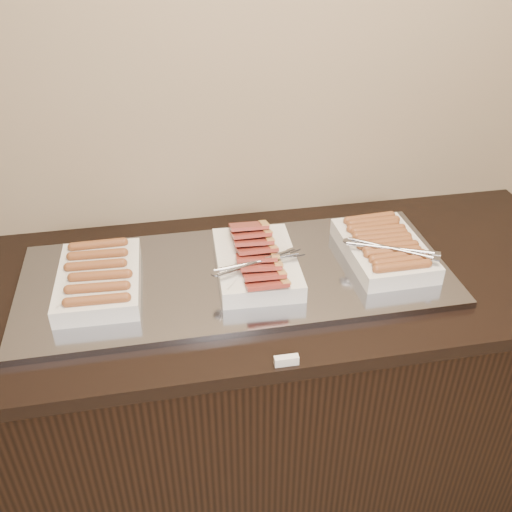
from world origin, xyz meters
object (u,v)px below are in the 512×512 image
(dish_center, at_px, (256,262))
(warming_tray, at_px, (237,276))
(dish_right, at_px, (384,248))
(counter, at_px, (248,388))
(dish_left, at_px, (99,279))

(dish_center, bearing_deg, warming_tray, 178.04)
(warming_tray, bearing_deg, dish_right, -0.57)
(counter, distance_m, dish_left, 0.64)
(warming_tray, xyz_separation_m, dish_center, (0.06, -0.00, 0.04))
(dish_center, bearing_deg, dish_left, -177.92)
(counter, distance_m, dish_center, 0.50)
(dish_center, height_order, dish_right, dish_center)
(dish_left, height_order, dish_center, dish_center)
(dish_center, bearing_deg, dish_right, 2.73)
(warming_tray, height_order, dish_right, dish_right)
(counter, distance_m, warming_tray, 0.46)
(counter, height_order, dish_center, dish_center)
(counter, bearing_deg, dish_center, -9.36)
(warming_tray, xyz_separation_m, dish_right, (0.43, -0.00, 0.05))
(dish_right, bearing_deg, dish_center, 178.99)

